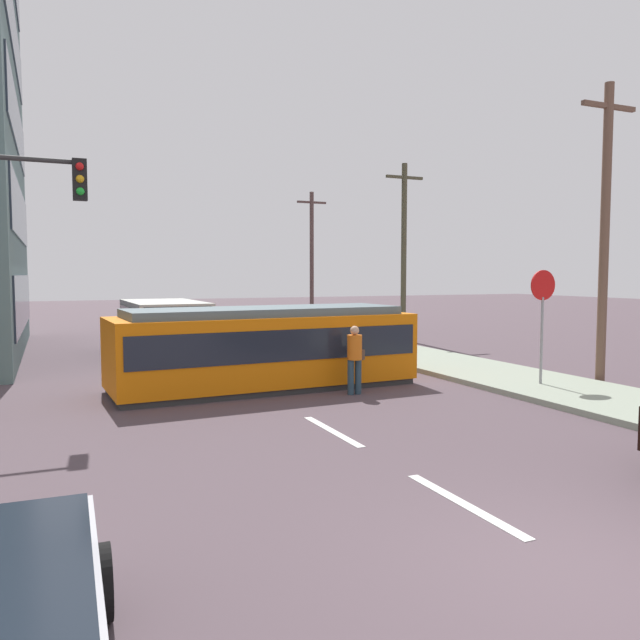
% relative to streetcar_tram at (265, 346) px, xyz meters
% --- Properties ---
extents(ground_plane, '(120.00, 120.00, 0.00)m').
position_rel_streetcar_tram_xyz_m(ground_plane, '(-0.27, -0.73, -1.07)').
color(ground_plane, '#4F4047').
extents(sidewalk_curb_right, '(3.20, 36.00, 0.14)m').
position_rel_streetcar_tram_xyz_m(sidewalk_curb_right, '(6.53, -4.73, -1.00)').
color(sidewalk_curb_right, gray).
rests_on(sidewalk_curb_right, ground).
extents(lane_stripe_1, '(0.16, 2.40, 0.01)m').
position_rel_streetcar_tram_xyz_m(lane_stripe_1, '(-0.27, -8.73, -1.07)').
color(lane_stripe_1, silver).
rests_on(lane_stripe_1, ground).
extents(lane_stripe_2, '(0.16, 2.40, 0.01)m').
position_rel_streetcar_tram_xyz_m(lane_stripe_2, '(-0.27, -4.73, -1.07)').
color(lane_stripe_2, silver).
rests_on(lane_stripe_2, ground).
extents(lane_stripe_3, '(0.16, 2.40, 0.01)m').
position_rel_streetcar_tram_xyz_m(lane_stripe_3, '(-0.27, 6.00, -1.07)').
color(lane_stripe_3, silver).
rests_on(lane_stripe_3, ground).
extents(lane_stripe_4, '(0.16, 2.40, 0.01)m').
position_rel_streetcar_tram_xyz_m(lane_stripe_4, '(-0.27, 12.00, -1.07)').
color(lane_stripe_4, silver).
rests_on(lane_stripe_4, ground).
extents(streetcar_tram, '(7.80, 2.90, 2.07)m').
position_rel_streetcar_tram_xyz_m(streetcar_tram, '(0.00, 0.00, 0.00)').
color(streetcar_tram, orange).
rests_on(streetcar_tram, ground).
extents(city_bus, '(2.63, 5.20, 1.93)m').
position_rel_streetcar_tram_xyz_m(city_bus, '(-1.18, 8.13, 0.03)').
color(city_bus, beige).
rests_on(city_bus, ground).
extents(pedestrian_crossing, '(0.51, 0.36, 1.67)m').
position_rel_streetcar_tram_xyz_m(pedestrian_crossing, '(1.73, -1.70, -0.13)').
color(pedestrian_crossing, '#273D4A').
rests_on(pedestrian_crossing, ground).
extents(stop_sign, '(0.76, 0.07, 2.88)m').
position_rel_streetcar_tram_xyz_m(stop_sign, '(6.38, -2.95, 1.12)').
color(stop_sign, gray).
rests_on(stop_sign, sidewalk_curb_right).
extents(traffic_light_mast, '(2.44, 0.33, 5.40)m').
position_rel_streetcar_tram_xyz_m(traffic_light_mast, '(-5.70, -1.25, 2.66)').
color(traffic_light_mast, '#333333').
rests_on(traffic_light_mast, ground).
extents(utility_pole_near, '(1.80, 0.24, 7.84)m').
position_rel_streetcar_tram_xyz_m(utility_pole_near, '(8.38, -3.00, 3.03)').
color(utility_pole_near, brown).
rests_on(utility_pole_near, ground).
extents(utility_pole_mid, '(1.80, 0.24, 7.72)m').
position_rel_streetcar_tram_xyz_m(utility_pole_mid, '(9.26, 8.54, 2.97)').
color(utility_pole_mid, '#4A4633').
rests_on(utility_pole_mid, ground).
extents(utility_pole_far, '(1.80, 0.24, 7.71)m').
position_rel_streetcar_tram_xyz_m(utility_pole_far, '(9.12, 18.67, 2.96)').
color(utility_pole_far, brown).
rests_on(utility_pole_far, ground).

